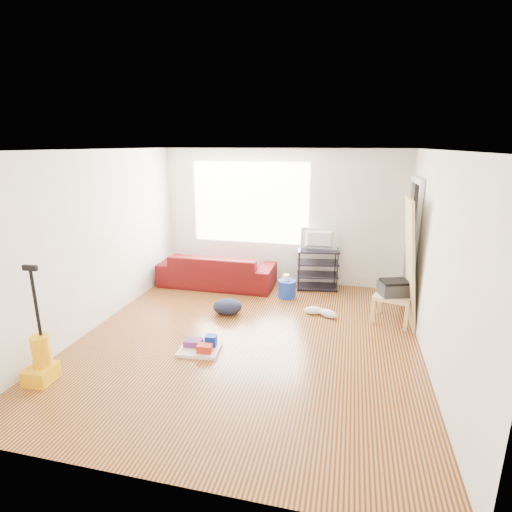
% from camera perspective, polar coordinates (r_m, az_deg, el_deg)
% --- Properties ---
extents(room, '(4.51, 5.01, 2.51)m').
position_cam_1_polar(room, '(5.25, 0.02, 1.20)').
color(room, '#481C08').
rests_on(room, ground).
extents(sofa, '(2.12, 0.83, 0.62)m').
position_cam_1_polar(sofa, '(7.59, -5.49, -4.17)').
color(sofa, '#410B05').
rests_on(sofa, ground).
extents(tv_stand, '(0.79, 0.52, 0.74)m').
position_cam_1_polar(tv_stand, '(7.36, 8.78, -1.81)').
color(tv_stand, black).
rests_on(tv_stand, ground).
extents(tv, '(0.66, 0.09, 0.38)m').
position_cam_1_polar(tv, '(7.22, 8.96, 2.36)').
color(tv, black).
rests_on(tv, tv_stand).
extents(side_table, '(0.64, 0.64, 0.42)m').
position_cam_1_polar(side_table, '(6.28, 19.02, -5.81)').
color(side_table, '#DCB27A').
rests_on(side_table, ground).
extents(printer, '(0.51, 0.44, 0.22)m').
position_cam_1_polar(printer, '(6.23, 19.17, -4.30)').
color(printer, '#242325').
rests_on(printer, side_table).
extents(bucket, '(0.37, 0.37, 0.30)m').
position_cam_1_polar(bucket, '(7.01, 4.42, -5.84)').
color(bucket, '#1534A8').
rests_on(bucket, ground).
extents(toilet_paper, '(0.11, 0.11, 0.10)m').
position_cam_1_polar(toilet_paper, '(6.96, 4.34, -4.22)').
color(toilet_paper, white).
rests_on(toilet_paper, bucket).
extents(cleaning_tray, '(0.54, 0.45, 0.18)m').
position_cam_1_polar(cleaning_tray, '(5.30, -7.89, -12.71)').
color(cleaning_tray, white).
rests_on(cleaning_tray, ground).
extents(backpack, '(0.53, 0.47, 0.25)m').
position_cam_1_polar(backpack, '(6.34, -4.05, -8.24)').
color(backpack, black).
rests_on(backpack, ground).
extents(sneakers, '(0.55, 0.28, 0.12)m').
position_cam_1_polar(sneakers, '(6.32, 9.25, -7.89)').
color(sneakers, white).
rests_on(sneakers, ground).
extents(vacuum, '(0.30, 0.34, 1.34)m').
position_cam_1_polar(vacuum, '(5.17, -28.38, -12.97)').
color(vacuum, '#EB9E08').
rests_on(vacuum, ground).
extents(door_panel, '(0.23, 0.74, 1.85)m').
position_cam_1_polar(door_panel, '(6.44, 20.35, -8.83)').
color(door_panel, tan).
rests_on(door_panel, ground).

